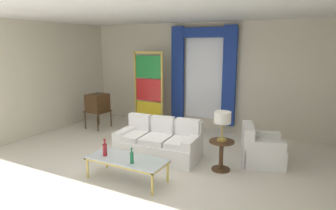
{
  "coord_description": "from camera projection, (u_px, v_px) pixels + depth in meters",
  "views": [
    {
      "loc": [
        3.11,
        -4.95,
        2.41
      ],
      "look_at": [
        0.03,
        0.9,
        1.05
      ],
      "focal_mm": 31.87,
      "sensor_mm": 36.0,
      "label": 1
    }
  ],
  "objects": [
    {
      "name": "ground_plane",
      "position": [
        147.0,
        162.0,
        6.2
      ],
      "size": [
        16.0,
        16.0,
        0.0
      ],
      "primitive_type": "plane",
      "color": "silver"
    },
    {
      "name": "vintage_tv",
      "position": [
        97.0,
        103.0,
        8.59
      ],
      "size": [
        0.62,
        0.61,
        1.35
      ],
      "color": "#472D19",
      "rests_on": "ground"
    },
    {
      "name": "bottle_blue_decanter",
      "position": [
        132.0,
        157.0,
        5.06
      ],
      "size": [
        0.06,
        0.06,
        0.29
      ],
      "color": "#196B3D",
      "rests_on": "coffee_table"
    },
    {
      "name": "ceiling_slab",
      "position": [
        165.0,
        14.0,
        6.29
      ],
      "size": [
        8.0,
        7.6,
        0.04
      ],
      "primitive_type": "cube",
      "color": "white"
    },
    {
      "name": "table_lamp_brass",
      "position": [
        223.0,
        119.0,
        5.6
      ],
      "size": [
        0.32,
        0.32,
        0.57
      ],
      "color": "#B29338",
      "rests_on": "round_side_table"
    },
    {
      "name": "couch_white_long",
      "position": [
        160.0,
        143.0,
        6.45
      ],
      "size": [
        1.82,
        1.05,
        0.86
      ],
      "color": "white",
      "rests_on": "ground"
    },
    {
      "name": "wall_rear",
      "position": [
        202.0,
        76.0,
        8.55
      ],
      "size": [
        8.0,
        0.12,
        3.0
      ],
      "primitive_type": "cube",
      "color": "beige",
      "rests_on": "ground"
    },
    {
      "name": "armchair_white",
      "position": [
        260.0,
        150.0,
        6.09
      ],
      "size": [
        1.02,
        1.0,
        0.8
      ],
      "color": "white",
      "rests_on": "ground"
    },
    {
      "name": "round_side_table",
      "position": [
        221.0,
        153.0,
        5.74
      ],
      "size": [
        0.48,
        0.48,
        0.59
      ],
      "color": "#472D19",
      "rests_on": "ground"
    },
    {
      "name": "curtained_window",
      "position": [
        203.0,
        68.0,
        8.32
      ],
      "size": [
        2.0,
        0.17,
        2.7
      ],
      "color": "white",
      "rests_on": "ground"
    },
    {
      "name": "bottle_crystal_tall",
      "position": [
        105.0,
        149.0,
        5.41
      ],
      "size": [
        0.08,
        0.08,
        0.32
      ],
      "color": "maroon",
      "rests_on": "coffee_table"
    },
    {
      "name": "peacock_figurine",
      "position": [
        151.0,
        124.0,
        8.29
      ],
      "size": [
        0.44,
        0.6,
        0.5
      ],
      "color": "beige",
      "rests_on": "ground"
    },
    {
      "name": "wall_left",
      "position": [
        43.0,
        78.0,
        8.09
      ],
      "size": [
        0.12,
        7.0,
        3.0
      ],
      "primitive_type": "cube",
      "color": "beige",
      "rests_on": "ground"
    },
    {
      "name": "coffee_table",
      "position": [
        127.0,
        160.0,
        5.31
      ],
      "size": [
        1.45,
        0.62,
        0.41
      ],
      "color": "silver",
      "rests_on": "ground"
    },
    {
      "name": "stained_glass_divider",
      "position": [
        149.0,
        91.0,
        8.65
      ],
      "size": [
        0.95,
        0.05,
        2.2
      ],
      "color": "gold",
      "rests_on": "ground"
    }
  ]
}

